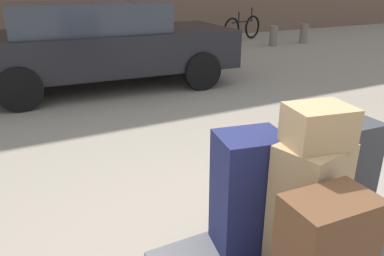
{
  "coord_description": "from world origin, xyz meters",
  "views": [
    {
      "loc": [
        -1.2,
        -1.15,
        1.74
      ],
      "look_at": [
        0.0,
        1.2,
        0.69
      ],
      "focal_mm": 34.71,
      "sensor_mm": 36.0,
      "label": 1
    }
  ],
  "objects_px": {
    "bollard_kerb_far": "(274,36)",
    "bollard_corner": "(304,34)",
    "suitcase_navy_rear_left": "(248,193)",
    "bollard_kerb_near": "(178,44)",
    "bollard_kerb_mid": "(220,40)",
    "bicycle_leaning": "(242,28)",
    "parked_car": "(102,43)",
    "suitcase_charcoal_center": "(332,177)",
    "duffel_bag_tan_topmost_pile": "(318,126)",
    "suitcase_tan_front_right": "(308,206)"
  },
  "relations": [
    {
      "from": "bollard_kerb_near",
      "to": "parked_car",
      "type": "bearing_deg",
      "value": -138.43
    },
    {
      "from": "suitcase_tan_front_right",
      "to": "bollard_corner",
      "type": "distance_m",
      "value": 10.09
    },
    {
      "from": "suitcase_tan_front_right",
      "to": "duffel_bag_tan_topmost_pile",
      "type": "height_order",
      "value": "duffel_bag_tan_topmost_pile"
    },
    {
      "from": "duffel_bag_tan_topmost_pile",
      "to": "parked_car",
      "type": "relative_size",
      "value": 0.07
    },
    {
      "from": "suitcase_navy_rear_left",
      "to": "bollard_corner",
      "type": "relative_size",
      "value": 1.21
    },
    {
      "from": "suitcase_charcoal_center",
      "to": "duffel_bag_tan_topmost_pile",
      "type": "height_order",
      "value": "duffel_bag_tan_topmost_pile"
    },
    {
      "from": "bollard_kerb_mid",
      "to": "suitcase_navy_rear_left",
      "type": "bearing_deg",
      "value": -120.13
    },
    {
      "from": "bicycle_leaning",
      "to": "bollard_kerb_far",
      "type": "bearing_deg",
      "value": -83.26
    },
    {
      "from": "bicycle_leaning",
      "to": "bollard_kerb_far",
      "type": "relative_size",
      "value": 3.04
    },
    {
      "from": "bollard_kerb_near",
      "to": "bicycle_leaning",
      "type": "bearing_deg",
      "value": 25.22
    },
    {
      "from": "bicycle_leaning",
      "to": "bollard_kerb_mid",
      "type": "xyz_separation_m",
      "value": [
        -1.62,
        -1.34,
        -0.09
      ]
    },
    {
      "from": "bollard_kerb_mid",
      "to": "bollard_corner",
      "type": "xyz_separation_m",
      "value": [
        2.91,
        0.0,
        0.0
      ]
    },
    {
      "from": "parked_car",
      "to": "bicycle_leaning",
      "type": "height_order",
      "value": "parked_car"
    },
    {
      "from": "suitcase_charcoal_center",
      "to": "bicycle_leaning",
      "type": "distance_m",
      "value": 10.04
    },
    {
      "from": "bicycle_leaning",
      "to": "bollard_kerb_far",
      "type": "height_order",
      "value": "bicycle_leaning"
    },
    {
      "from": "duffel_bag_tan_topmost_pile",
      "to": "bollard_corner",
      "type": "height_order",
      "value": "duffel_bag_tan_topmost_pile"
    },
    {
      "from": "suitcase_charcoal_center",
      "to": "parked_car",
      "type": "bearing_deg",
      "value": 93.88
    },
    {
      "from": "parked_car",
      "to": "bollard_kerb_far",
      "type": "xyz_separation_m",
      "value": [
        5.44,
        2.15,
        -0.48
      ]
    },
    {
      "from": "bollard_corner",
      "to": "bollard_kerb_near",
      "type": "bearing_deg",
      "value": 180.0
    },
    {
      "from": "suitcase_charcoal_center",
      "to": "suitcase_navy_rear_left",
      "type": "distance_m",
      "value": 0.54
    },
    {
      "from": "bicycle_leaning",
      "to": "bollard_corner",
      "type": "height_order",
      "value": "bicycle_leaning"
    },
    {
      "from": "suitcase_tan_front_right",
      "to": "bollard_kerb_far",
      "type": "distance_m",
      "value": 9.35
    },
    {
      "from": "bollard_kerb_near",
      "to": "bollard_kerb_far",
      "type": "distance_m",
      "value": 3.01
    },
    {
      "from": "suitcase_tan_front_right",
      "to": "bollard_kerb_far",
      "type": "relative_size",
      "value": 1.21
    },
    {
      "from": "bollard_kerb_mid",
      "to": "bollard_kerb_far",
      "type": "distance_m",
      "value": 1.77
    },
    {
      "from": "duffel_bag_tan_topmost_pile",
      "to": "parked_car",
      "type": "height_order",
      "value": "parked_car"
    },
    {
      "from": "bollard_corner",
      "to": "suitcase_charcoal_center",
      "type": "bearing_deg",
      "value": -132.05
    },
    {
      "from": "suitcase_tan_front_right",
      "to": "parked_car",
      "type": "relative_size",
      "value": 0.15
    },
    {
      "from": "bicycle_leaning",
      "to": "bollard_kerb_mid",
      "type": "bearing_deg",
      "value": -140.29
    },
    {
      "from": "duffel_bag_tan_topmost_pile",
      "to": "bollard_kerb_far",
      "type": "distance_m",
      "value": 9.38
    },
    {
      "from": "bollard_corner",
      "to": "bicycle_leaning",
      "type": "bearing_deg",
      "value": 133.94
    },
    {
      "from": "bollard_kerb_far",
      "to": "bollard_corner",
      "type": "relative_size",
      "value": 1.0
    },
    {
      "from": "parked_car",
      "to": "bicycle_leaning",
      "type": "bearing_deg",
      "value": 33.52
    },
    {
      "from": "bollard_kerb_far",
      "to": "bollard_corner",
      "type": "height_order",
      "value": "same"
    },
    {
      "from": "bollard_corner",
      "to": "suitcase_tan_front_right",
      "type": "bearing_deg",
      "value": -132.86
    },
    {
      "from": "suitcase_tan_front_right",
      "to": "bollard_kerb_far",
      "type": "height_order",
      "value": "suitcase_tan_front_right"
    },
    {
      "from": "bollard_kerb_far",
      "to": "bollard_corner",
      "type": "bearing_deg",
      "value": 0.0
    },
    {
      "from": "bollard_kerb_near",
      "to": "bollard_corner",
      "type": "height_order",
      "value": "same"
    },
    {
      "from": "suitcase_charcoal_center",
      "to": "bicycle_leaning",
      "type": "height_order",
      "value": "suitcase_charcoal_center"
    },
    {
      "from": "bollard_kerb_far",
      "to": "duffel_bag_tan_topmost_pile",
      "type": "bearing_deg",
      "value": -127.76
    },
    {
      "from": "suitcase_tan_front_right",
      "to": "bollard_corner",
      "type": "relative_size",
      "value": 1.21
    },
    {
      "from": "suitcase_navy_rear_left",
      "to": "duffel_bag_tan_topmost_pile",
      "type": "bearing_deg",
      "value": -40.55
    },
    {
      "from": "suitcase_navy_rear_left",
      "to": "bollard_kerb_far",
      "type": "bearing_deg",
      "value": 60.81
    },
    {
      "from": "suitcase_charcoal_center",
      "to": "suitcase_navy_rear_left",
      "type": "height_order",
      "value": "suitcase_charcoal_center"
    },
    {
      "from": "suitcase_navy_rear_left",
      "to": "parked_car",
      "type": "xyz_separation_m",
      "value": [
        0.48,
        4.99,
        0.08
      ]
    },
    {
      "from": "parked_car",
      "to": "bollard_kerb_far",
      "type": "distance_m",
      "value": 5.87
    },
    {
      "from": "bollard_kerb_far",
      "to": "bollard_kerb_mid",
      "type": "bearing_deg",
      "value": 180.0
    },
    {
      "from": "bollard_kerb_near",
      "to": "bollard_kerb_mid",
      "type": "height_order",
      "value": "same"
    },
    {
      "from": "parked_car",
      "to": "bicycle_leaning",
      "type": "xyz_separation_m",
      "value": [
        5.28,
        3.5,
        -0.39
      ]
    },
    {
      "from": "bollard_corner",
      "to": "duffel_bag_tan_topmost_pile",
      "type": "bearing_deg",
      "value": -132.86
    }
  ]
}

